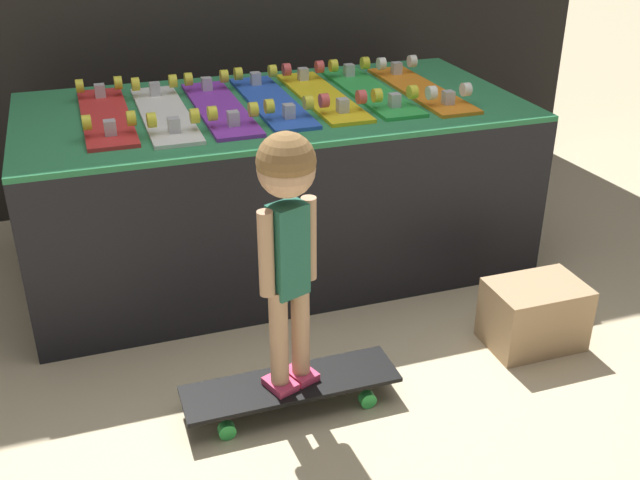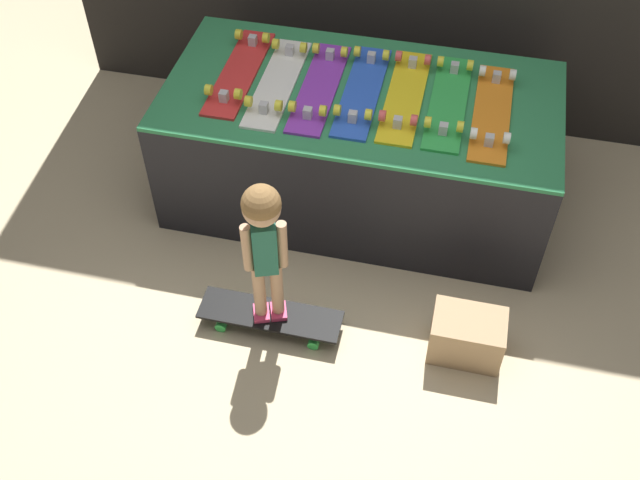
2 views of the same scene
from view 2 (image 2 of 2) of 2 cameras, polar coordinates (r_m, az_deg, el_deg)
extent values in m
plane|color=beige|center=(3.76, 0.99, -2.88)|extent=(16.00, 16.00, 0.00)
cube|color=black|center=(3.95, 2.99, 7.02)|extent=(1.95, 0.99, 0.66)
cube|color=#2D7F4C|center=(3.74, 3.20, 10.96)|extent=(1.95, 0.99, 0.02)
cube|color=red|center=(3.88, -6.16, 12.57)|extent=(0.17, 0.74, 0.01)
cube|color=#B7B7BC|center=(4.05, -5.15, 14.91)|extent=(0.04, 0.04, 0.05)
cylinder|color=yellow|center=(4.02, -4.14, 15.11)|extent=(0.03, 0.05, 0.05)
cylinder|color=yellow|center=(4.06, -6.21, 15.31)|extent=(0.03, 0.05, 0.05)
cube|color=#B7B7BC|center=(3.67, -7.34, 10.81)|extent=(0.04, 0.04, 0.05)
cylinder|color=yellow|center=(3.64, -6.26, 11.00)|extent=(0.03, 0.05, 0.05)
cylinder|color=yellow|center=(3.68, -8.48, 11.25)|extent=(0.03, 0.05, 0.05)
cube|color=white|center=(3.79, -3.25, 11.85)|extent=(0.17, 0.74, 0.01)
cube|color=#B7B7BC|center=(3.96, -2.32, 14.26)|extent=(0.04, 0.04, 0.05)
cylinder|color=yellow|center=(3.93, -1.26, 14.45)|extent=(0.03, 0.05, 0.05)
cylinder|color=yellow|center=(3.97, -3.40, 14.69)|extent=(0.03, 0.05, 0.05)
cube|color=#B7B7BC|center=(3.58, -4.31, 10.01)|extent=(0.04, 0.04, 0.05)
cylinder|color=yellow|center=(3.55, -3.17, 10.19)|extent=(0.03, 0.05, 0.05)
cylinder|color=yellow|center=(3.59, -5.48, 10.48)|extent=(0.03, 0.05, 0.05)
cube|color=purple|center=(3.75, -0.05, 11.52)|extent=(0.17, 0.74, 0.01)
cube|color=#B7B7BC|center=(3.93, 0.77, 13.96)|extent=(0.04, 0.04, 0.05)
cylinder|color=yellow|center=(3.90, 1.86, 14.13)|extent=(0.03, 0.05, 0.05)
cylinder|color=yellow|center=(3.93, -0.30, 14.41)|extent=(0.03, 0.05, 0.05)
cube|color=#B7B7BC|center=(3.54, -0.95, 9.66)|extent=(0.04, 0.04, 0.05)
cylinder|color=yellow|center=(3.52, 0.23, 9.82)|extent=(0.03, 0.05, 0.05)
cylinder|color=yellow|center=(3.54, -2.13, 10.14)|extent=(0.03, 0.05, 0.05)
cube|color=blue|center=(3.74, 3.23, 11.25)|extent=(0.17, 0.74, 0.01)
cube|color=#B7B7BC|center=(3.91, 3.94, 13.70)|extent=(0.04, 0.04, 0.05)
cylinder|color=yellow|center=(3.89, 5.05, 13.86)|extent=(0.03, 0.05, 0.05)
cylinder|color=yellow|center=(3.91, 2.87, 14.16)|extent=(0.03, 0.05, 0.05)
cube|color=#B7B7BC|center=(3.53, 2.50, 9.37)|extent=(0.04, 0.04, 0.05)
cylinder|color=yellow|center=(3.50, 3.71, 9.51)|extent=(0.03, 0.05, 0.05)
cylinder|color=yellow|center=(3.52, 1.33, 9.86)|extent=(0.03, 0.05, 0.05)
cube|color=yellow|center=(3.72, 6.49, 10.81)|extent=(0.17, 0.74, 0.01)
cube|color=#B7B7BC|center=(3.90, 7.08, 13.29)|extent=(0.04, 0.04, 0.05)
cylinder|color=#D84C4C|center=(3.88, 8.22, 13.43)|extent=(0.03, 0.05, 0.05)
cylinder|color=#D84C4C|center=(3.89, 6.02, 13.77)|extent=(0.03, 0.05, 0.05)
cube|color=#B7B7BC|center=(3.51, 5.94, 8.91)|extent=(0.04, 0.04, 0.05)
cylinder|color=#D84C4C|center=(3.49, 7.18, 9.04)|extent=(0.03, 0.05, 0.05)
cylinder|color=#D84C4C|center=(3.50, 4.77, 9.42)|extent=(0.03, 0.05, 0.05)
cube|color=green|center=(3.71, 9.75, 10.30)|extent=(0.17, 0.74, 0.01)
cube|color=#B7B7BC|center=(3.89, 10.22, 12.80)|extent=(0.04, 0.04, 0.05)
cylinder|color=yellow|center=(3.88, 11.37, 12.92)|extent=(0.03, 0.05, 0.05)
cylinder|color=yellow|center=(3.88, 9.17, 13.28)|extent=(0.03, 0.05, 0.05)
cube|color=#B7B7BC|center=(3.50, 9.38, 8.36)|extent=(0.04, 0.04, 0.05)
cylinder|color=yellow|center=(3.48, 10.63, 8.48)|extent=(0.03, 0.05, 0.05)
cylinder|color=yellow|center=(3.49, 8.22, 8.88)|extent=(0.03, 0.05, 0.05)
cube|color=orange|center=(3.69, 12.97, 9.44)|extent=(0.17, 0.74, 0.01)
cube|color=#B7B7BC|center=(3.87, 13.31, 11.99)|extent=(0.04, 0.04, 0.05)
cylinder|color=white|center=(3.86, 14.48, 12.09)|extent=(0.03, 0.05, 0.05)
cylinder|color=white|center=(3.85, 12.28, 12.49)|extent=(0.03, 0.05, 0.05)
cube|color=#B7B7BC|center=(3.48, 12.77, 7.43)|extent=(0.04, 0.04, 0.05)
cylinder|color=white|center=(3.47, 14.04, 7.54)|extent=(0.03, 0.05, 0.05)
cylinder|color=white|center=(3.46, 11.63, 7.96)|extent=(0.03, 0.05, 0.05)
cube|color=black|center=(3.52, -3.81, -5.68)|extent=(0.67, 0.19, 0.01)
cube|color=#B7B7BC|center=(3.51, -0.27, -6.66)|extent=(0.04, 0.04, 0.05)
cylinder|color=green|center=(3.58, 0.02, -5.90)|extent=(0.05, 0.03, 0.05)
cylinder|color=green|center=(3.49, -0.56, -7.93)|extent=(0.05, 0.03, 0.05)
cube|color=#B7B7BC|center=(3.60, -7.21, -5.32)|extent=(0.04, 0.04, 0.05)
cylinder|color=green|center=(3.66, -6.80, -4.60)|extent=(0.05, 0.03, 0.05)
cylinder|color=green|center=(3.58, -7.56, -6.55)|extent=(0.05, 0.03, 0.05)
cube|color=#E03D6B|center=(3.51, -3.17, -5.44)|extent=(0.10, 0.12, 0.02)
cylinder|color=tan|center=(3.37, -3.29, -3.69)|extent=(0.06, 0.06, 0.32)
cube|color=#E03D6B|center=(3.51, -4.48, -5.56)|extent=(0.10, 0.12, 0.02)
cylinder|color=tan|center=(3.37, -4.65, -3.81)|extent=(0.06, 0.06, 0.32)
cube|color=#236651|center=(3.16, -4.23, -0.63)|extent=(0.12, 0.10, 0.28)
cylinder|color=tan|center=(3.15, -2.89, -0.36)|extent=(0.04, 0.04, 0.26)
cylinder|color=tan|center=(3.15, -5.59, -0.61)|extent=(0.04, 0.04, 0.26)
sphere|color=tan|center=(2.98, -4.49, 2.48)|extent=(0.16, 0.16, 0.16)
sphere|color=olive|center=(2.97, -4.51, 2.76)|extent=(0.16, 0.16, 0.16)
cube|color=tan|center=(3.47, 11.12, -7.17)|extent=(0.33, 0.23, 0.23)
camera|label=1|loc=(1.85, -40.42, -18.82)|focal=42.00mm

